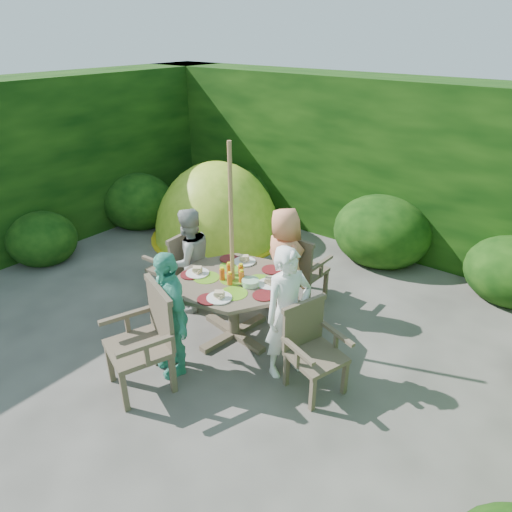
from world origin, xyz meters
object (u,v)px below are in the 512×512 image
Objects in this scene: garden_chair_left at (177,264)px; child_back at (284,261)px; child_right at (288,313)px; child_front at (170,314)px; parasol_pole at (232,248)px; garden_chair_back at (301,268)px; dome_tent at (217,237)px; garden_chair_front at (146,338)px; patio_table at (233,289)px; garden_chair_right at (312,347)px; child_left at (189,261)px.

child_back is at bearing 113.47° from garden_chair_left.
child_right is 1.04× the size of child_front.
garden_chair_back is at bearing 81.21° from parasol_pole.
garden_chair_front is at bearing -56.53° from dome_tent.
child_back is 2.47m from dome_tent.
parasol_pole is at bearing -41.92° from dome_tent.
garden_chair_front is 0.75× the size of child_front.
patio_table is 1.58× the size of garden_chair_left.
garden_chair_back is 0.36m from child_back.
child_back is (1.20, 0.62, 0.18)m from garden_chair_left.
garden_chair_right is (1.09, -0.15, -0.16)m from patio_table.
garden_chair_front reaches higher than garden_chair_back.
patio_table is 1.10m from garden_chair_front.
child_front reaches higher than garden_chair_front.
patio_table is at bearing -41.86° from dome_tent.
parasol_pole is (-0.00, -0.00, 0.48)m from patio_table.
garden_chair_right is at bearing 77.97° from garden_chair_left.
dome_tent is at bearing 136.57° from parasol_pole.
parasol_pole reaches higher than garden_chair_left.
child_right reaches higher than garden_chair_back.
parasol_pole reaches higher than patio_table.
garden_chair_left is 1.58m from garden_chair_front.
child_front is (-0.91, -0.68, -0.03)m from child_right.
patio_table is 0.81m from child_left.
garden_chair_left reaches higher than garden_chair_right.
patio_table is 1.08× the size of child_back.
child_right reaches higher than child_left.
garden_chair_right is at bearing 57.35° from garden_chair_front.
child_front is at bearing 136.54° from garden_chair_right.
garden_chair_back is 2.20m from garden_chair_front.
dome_tent is at bearing 76.39° from child_right.
garden_chair_right is at bearing -7.59° from parasol_pole.
patio_table is 2.82m from dome_tent.
child_right is 1.04× the size of child_back.
child_back is 0.53× the size of dome_tent.
garden_chair_back is (1.26, 0.91, -0.01)m from garden_chair_left.
garden_chair_left is 0.36× the size of dome_tent.
child_back reaches higher than garden_chair_back.
child_right reaches higher than dome_tent.
patio_table is at bearing 4.52° from parasol_pole.
garden_chair_left is 0.68× the size of child_back.
parasol_pole is 1.67× the size of child_back.
child_left is at bearing 171.72° from parasol_pole.
garden_chair_front reaches higher than garden_chair_right.
child_right is 1.13m from child_front.
garden_chair_front is 0.32m from child_front.
patio_table is at bearing 102.98° from child_back.
child_back is at bearing -25.95° from dome_tent.
child_back is 1.00× the size of child_front.
garden_chair_back reaches higher than garden_chair_right.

